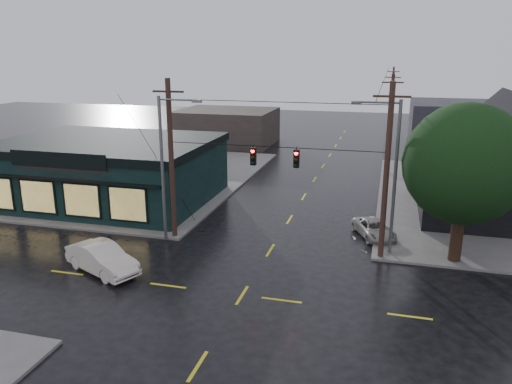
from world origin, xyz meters
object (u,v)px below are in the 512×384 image
(utility_pole_ne, at_px, (380,258))
(suv_silver, at_px, (374,229))
(utility_pole_nw, at_px, (175,237))
(corner_tree, at_px, (465,164))
(sedan_cream, at_px, (102,258))

(utility_pole_ne, height_order, suv_silver, utility_pole_ne)
(utility_pole_nw, xyz_separation_m, utility_pole_ne, (13.00, 0.00, 0.00))
(suv_silver, bearing_deg, utility_pole_nw, 171.25)
(corner_tree, distance_m, suv_silver, 7.56)
(utility_pole_nw, height_order, suv_silver, utility_pole_nw)
(sedan_cream, bearing_deg, utility_pole_nw, 8.81)
(utility_pole_nw, bearing_deg, corner_tree, 1.68)
(corner_tree, relative_size, utility_pole_nw, 0.88)
(corner_tree, relative_size, sedan_cream, 1.87)
(utility_pole_nw, bearing_deg, sedan_cream, -105.88)
(utility_pole_nw, height_order, sedan_cream, utility_pole_nw)
(corner_tree, distance_m, utility_pole_ne, 7.09)
(sedan_cream, distance_m, suv_silver, 16.96)
(utility_pole_nw, xyz_separation_m, sedan_cream, (-1.67, -5.86, 0.79))
(utility_pole_nw, bearing_deg, suv_silver, 15.51)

